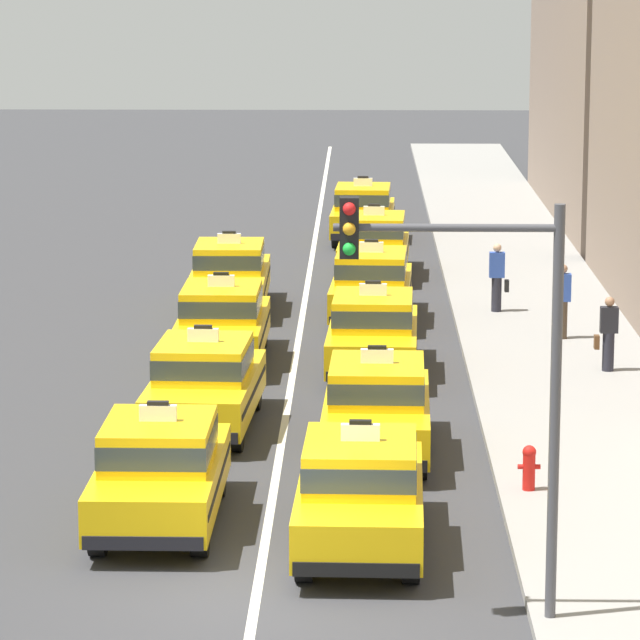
{
  "coord_description": "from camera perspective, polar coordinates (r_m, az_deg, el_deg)",
  "views": [
    {
      "loc": [
        1.39,
        -24.07,
        8.55
      ],
      "look_at": [
        0.58,
        12.94,
        1.3
      ],
      "focal_mm": 105.63,
      "sensor_mm": 36.0,
      "label": 1
    }
  ],
  "objects": [
    {
      "name": "fire_hydrant",
      "position": [
        30.1,
        6.35,
        -4.41
      ],
      "size": [
        0.36,
        0.22,
        0.73
      ],
      "color": "red",
      "rests_on": "sidewalk_curb"
    },
    {
      "name": "pedestrian_by_storefront",
      "position": [
        44.83,
        5.39,
        1.29
      ],
      "size": [
        0.47,
        0.24,
        1.63
      ],
      "color": "#23232D",
      "rests_on": "sidewalk_curb"
    },
    {
      "name": "taxi_left_nearest",
      "position": [
        28.58,
        -4.88,
        -4.53
      ],
      "size": [
        1.85,
        4.57,
        1.96
      ],
      "color": "black",
      "rests_on": "ground"
    },
    {
      "name": "taxi_right_fourth",
      "position": [
        44.24,
        1.57,
        1.09
      ],
      "size": [
        2.01,
        4.64,
        1.96
      ],
      "color": "black",
      "rests_on": "ground"
    },
    {
      "name": "taxi_right_sixth",
      "position": [
        56.76,
        1.31,
        3.31
      ],
      "size": [
        1.98,
        4.62,
        1.96
      ],
      "color": "black",
      "rests_on": "ground"
    },
    {
      "name": "taxi_right_nearest",
      "position": [
        27.38,
        1.23,
        -5.19
      ],
      "size": [
        1.92,
        4.6,
        1.96
      ],
      "color": "black",
      "rests_on": "ground"
    },
    {
      "name": "ground_plane",
      "position": [
        25.58,
        -1.96,
        -8.45
      ],
      "size": [
        160.0,
        160.0,
        0.0
      ],
      "primitive_type": "plane",
      "color": "#353538"
    },
    {
      "name": "taxi_left_fourth",
      "position": [
        45.61,
        -2.75,
        1.38
      ],
      "size": [
        1.87,
        4.58,
        1.96
      ],
      "color": "black",
      "rests_on": "ground"
    },
    {
      "name": "taxi_right_fifth",
      "position": [
        50.47,
        1.64,
        2.33
      ],
      "size": [
        2.0,
        4.63,
        1.96
      ],
      "color": "black",
      "rests_on": "ground"
    },
    {
      "name": "taxi_left_second",
      "position": [
        34.2,
        -3.52,
        -1.9
      ],
      "size": [
        2.01,
        4.63,
        1.96
      ],
      "color": "black",
      "rests_on": "ground"
    },
    {
      "name": "sidewalk_curb",
      "position": [
        40.2,
        7.24,
        -1.18
      ],
      "size": [
        4.0,
        90.0,
        0.15
      ],
      "primitive_type": "cube",
      "color": "gray",
      "rests_on": "ground"
    },
    {
      "name": "lane_stripe_left_right",
      "position": [
        44.91,
        -0.54,
        0.11
      ],
      "size": [
        0.14,
        80.0,
        0.01
      ],
      "primitive_type": "cube",
      "color": "silver",
      "rests_on": "ground"
    },
    {
      "name": "pedestrian_mid_block",
      "position": [
        38.72,
        8.72,
        -0.42
      ],
      "size": [
        0.47,
        0.24,
        1.54
      ],
      "color": "#23232D",
      "rests_on": "sidewalk_curb"
    },
    {
      "name": "taxi_right_third",
      "position": [
        38.7,
        1.62,
        -0.36
      ],
      "size": [
        1.95,
        4.61,
        1.96
      ],
      "color": "black",
      "rests_on": "ground"
    },
    {
      "name": "traffic_light_pole",
      "position": [
        23.59,
        4.86,
        -0.52
      ],
      "size": [
        2.87,
        0.33,
        5.58
      ],
      "color": "#47474C",
      "rests_on": "ground"
    },
    {
      "name": "pedestrian_near_crosswalk",
      "position": [
        41.82,
        7.35,
        0.58
      ],
      "size": [
        0.36,
        0.24,
        1.66
      ],
      "color": "#473828",
      "rests_on": "sidewalk_curb"
    },
    {
      "name": "taxi_left_third",
      "position": [
        39.76,
        -2.99,
        -0.06
      ],
      "size": [
        1.84,
        4.57,
        1.96
      ],
      "color": "black",
      "rests_on": "ground"
    },
    {
      "name": "taxi_right_second",
      "position": [
        32.41,
        1.73,
        -2.62
      ],
      "size": [
        1.92,
        4.6,
        1.96
      ],
      "color": "black",
      "rests_on": "ground"
    }
  ]
}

